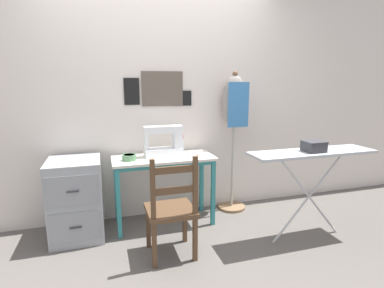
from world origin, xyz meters
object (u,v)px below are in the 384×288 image
object	(u,v)px
sewing_machine	(166,142)
fabric_bowl	(129,157)
dress_form	(234,112)
storage_box	(314,146)
wooden_chair	(171,210)
ironing_board	(312,157)
scissors	(200,156)
filing_cabinet	(76,199)
thread_spool_near_machine	(188,154)

from	to	relation	value
sewing_machine	fabric_bowl	size ratio (longest dim) A/B	2.93
dress_form	storage_box	distance (m)	0.97
wooden_chair	ironing_board	xyz separation A→B (m)	(1.31, -0.07, 0.39)
sewing_machine	scissors	bearing A→B (deg)	-20.92
scissors	storage_box	distance (m)	1.09
ironing_board	wooden_chair	bearing A→B (deg)	176.82
fabric_bowl	scissors	size ratio (longest dim) A/B	1.00
fabric_bowl	wooden_chair	world-z (taller)	wooden_chair
scissors	ironing_board	distance (m)	1.07
ironing_board	dress_form	bearing A→B (deg)	115.74
fabric_bowl	filing_cabinet	size ratio (longest dim) A/B	0.18
storage_box	dress_form	bearing A→B (deg)	114.94
fabric_bowl	wooden_chair	distance (m)	0.73
thread_spool_near_machine	filing_cabinet	size ratio (longest dim) A/B	0.05
fabric_bowl	thread_spool_near_machine	xyz separation A→B (m)	(0.60, -0.00, -0.01)
sewing_machine	wooden_chair	xyz separation A→B (m)	(-0.10, -0.67, -0.45)
fabric_bowl	dress_form	xyz separation A→B (m)	(1.18, 0.18, 0.39)
thread_spool_near_machine	filing_cabinet	bearing A→B (deg)	179.81
thread_spool_near_machine	filing_cabinet	distance (m)	1.16
sewing_machine	filing_cabinet	xyz separation A→B (m)	(-0.89, -0.08, -0.49)
dress_form	ironing_board	distance (m)	0.99
sewing_machine	fabric_bowl	world-z (taller)	sewing_machine
scissors	thread_spool_near_machine	distance (m)	0.13
sewing_machine	fabric_bowl	bearing A→B (deg)	-167.77
storage_box	sewing_machine	bearing A→B (deg)	147.62
thread_spool_near_machine	ironing_board	world-z (taller)	ironing_board
fabric_bowl	dress_form	world-z (taller)	dress_form
scissors	filing_cabinet	distance (m)	1.27
wooden_chair	storage_box	distance (m)	1.39
sewing_machine	thread_spool_near_machine	bearing A→B (deg)	-21.78
scissors	ironing_board	bearing A→B (deg)	-35.27
sewing_machine	filing_cabinet	bearing A→B (deg)	-174.72
sewing_machine	scissors	distance (m)	0.39
filing_cabinet	ironing_board	bearing A→B (deg)	-17.51
ironing_board	filing_cabinet	bearing A→B (deg)	162.49
wooden_chair	ironing_board	bearing A→B (deg)	-3.18
wooden_chair	ironing_board	distance (m)	1.37
sewing_machine	dress_form	world-z (taller)	dress_form
wooden_chair	dress_form	distance (m)	1.39
thread_spool_near_machine	sewing_machine	bearing A→B (deg)	158.22
filing_cabinet	fabric_bowl	bearing A→B (deg)	-0.03
wooden_chair	filing_cabinet	size ratio (longest dim) A/B	1.18
sewing_machine	dress_form	xyz separation A→B (m)	(0.80, 0.09, 0.28)
sewing_machine	ironing_board	xyz separation A→B (m)	(1.21, -0.74, -0.07)
ironing_board	sewing_machine	bearing A→B (deg)	148.32
fabric_bowl	storage_box	bearing A→B (deg)	-23.21
sewing_machine	dress_form	distance (m)	0.85
fabric_bowl	storage_box	size ratio (longest dim) A/B	0.75
sewing_machine	storage_box	bearing A→B (deg)	-32.38
filing_cabinet	scissors	bearing A→B (deg)	-2.12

